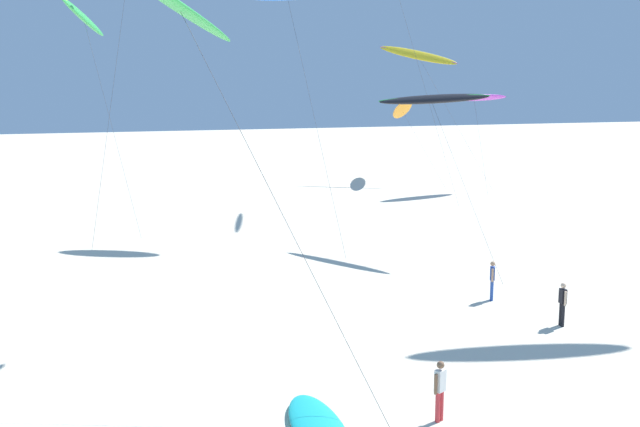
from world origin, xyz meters
TOP-DOWN VIEW (x-y plane):
  - flying_kite_1 at (27.40, 61.48)m, footprint 6.36×12.50m
  - flying_kite_3 at (-2.07, 21.23)m, footprint 6.62×12.03m
  - flying_kite_4 at (13.80, 33.36)m, footprint 4.47×12.39m
  - flying_kite_6 at (28.00, 52.16)m, footprint 7.86×5.61m
  - flying_kite_7 at (-3.76, 47.65)m, footprint 4.28×10.95m
  - flying_kite_8 at (25.97, 61.85)m, footprint 3.63×12.00m
  - person_foreground_walker at (11.02, 22.43)m, footprint 0.33×0.45m
  - person_near_right at (11.60, 18.53)m, footprint 0.25×0.50m
  - person_mid_field at (3.23, 12.85)m, footprint 0.46×0.32m

SIDE VIEW (x-z plane):
  - person_near_right at x=11.60m, z-range 0.08..1.78m
  - person_foreground_walker at x=11.02m, z-range 0.09..1.78m
  - person_mid_field at x=3.23m, z-range 0.08..1.79m
  - flying_kite_8 at x=25.97m, z-range 2.71..10.83m
  - flying_kite_6 at x=28.00m, z-range 3.81..12.26m
  - flying_kite_4 at x=13.80m, z-range 3.87..12.69m
  - flying_kite_3 at x=-2.07m, z-range 5.19..17.85m
  - flying_kite_1 at x=27.40m, z-range 5.30..18.52m
  - flying_kite_7 at x=-3.76m, z-range 5.96..20.68m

